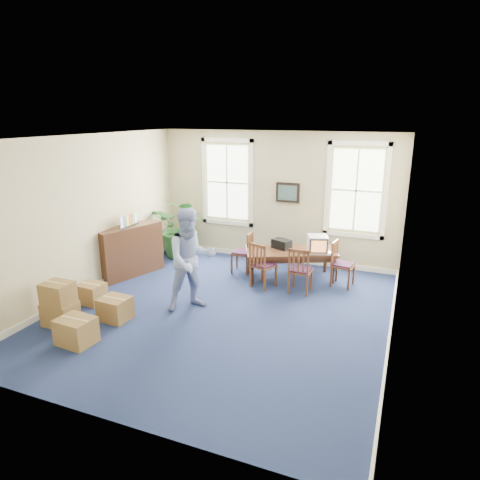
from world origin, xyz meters
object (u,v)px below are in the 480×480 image
at_px(man, 191,260).
at_px(credenza, 130,249).
at_px(chair_near_left, 264,264).
at_px(potted_plant, 182,227).
at_px(conference_table, 290,264).
at_px(crt_tv, 318,244).
at_px(cardboard_boxes, 73,302).

xyz_separation_m(man, credenza, (-2.13, 1.04, -0.36)).
bearing_deg(credenza, chair_near_left, 27.68).
height_order(man, potted_plant, man).
bearing_deg(conference_table, credenza, 173.41).
height_order(crt_tv, credenza, credenza).
distance_m(credenza, potted_plant, 1.66).
bearing_deg(cardboard_boxes, chair_near_left, 48.21).
xyz_separation_m(chair_near_left, cardboard_boxes, (-2.56, -2.86, -0.09)).
bearing_deg(cardboard_boxes, man, 39.94).
relative_size(conference_table, potted_plant, 1.26).
xyz_separation_m(crt_tv, potted_plant, (-3.59, 0.41, -0.08)).
xyz_separation_m(crt_tv, cardboard_boxes, (-3.54, -3.58, -0.45)).
height_order(man, credenza, man).
distance_m(crt_tv, credenza, 4.22).
bearing_deg(credenza, conference_table, 37.27).
distance_m(man, cardboard_boxes, 2.20).
xyz_separation_m(conference_table, crt_tv, (0.58, 0.04, 0.52)).
bearing_deg(man, credenza, 109.16).
height_order(conference_table, man, man).
relative_size(crt_tv, cardboard_boxes, 0.31).
relative_size(crt_tv, credenza, 0.29).
relative_size(chair_near_left, credenza, 0.64).
relative_size(crt_tv, potted_plant, 0.29).
height_order(conference_table, crt_tv, crt_tv).
bearing_deg(potted_plant, crt_tv, -6.51).
relative_size(credenza, potted_plant, 0.99).
relative_size(crt_tv, man, 0.23).
bearing_deg(potted_plant, chair_near_left, -23.43).
distance_m(crt_tv, cardboard_boxes, 5.06).
bearing_deg(crt_tv, man, -150.03).
relative_size(crt_tv, chair_near_left, 0.45).
xyz_separation_m(crt_tv, credenza, (-4.04, -1.18, -0.25)).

